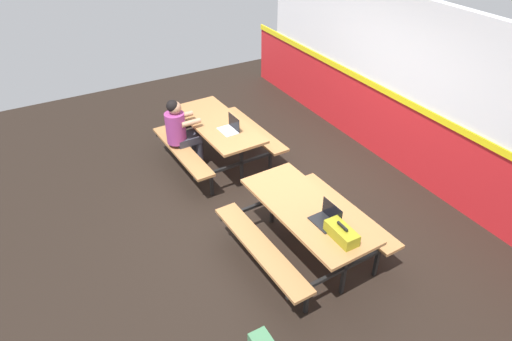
{
  "coord_description": "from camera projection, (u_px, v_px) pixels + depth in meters",
  "views": [
    {
      "loc": [
        4.44,
        -2.68,
        4.03
      ],
      "look_at": [
        0.0,
        -0.18,
        0.55
      ],
      "focal_mm": 31.41,
      "sensor_mm": 36.0,
      "label": 1
    }
  ],
  "objects": [
    {
      "name": "student_nearer",
      "position": [
        181.0,
        129.0,
        6.82
      ],
      "size": [
        0.37,
        0.53,
        1.21
      ],
      "color": "#2D2D38",
      "rests_on": "ground"
    },
    {
      "name": "laptop_dark",
      "position": [
        327.0,
        218.0,
        4.97
      ],
      "size": [
        0.33,
        0.23,
        0.22
      ],
      "color": "black",
      "rests_on": "picnic_table_right"
    },
    {
      "name": "ground_plane",
      "position": [
        266.0,
        199.0,
        6.56
      ],
      "size": [
        10.0,
        10.0,
        0.02
      ],
      "primitive_type": "cube",
      "color": "black"
    },
    {
      "name": "toolbox_grey",
      "position": [
        342.0,
        233.0,
        4.74
      ],
      "size": [
        0.4,
        0.18,
        0.18
      ],
      "color": "olive",
      "rests_on": "picnic_table_right"
    },
    {
      "name": "picnic_table_right",
      "position": [
        306.0,
        219.0,
        5.29
      ],
      "size": [
        1.83,
        1.62,
        0.74
      ],
      "color": "#9E6B3D",
      "rests_on": "ground"
    },
    {
      "name": "laptop_silver",
      "position": [
        230.0,
        128.0,
        6.69
      ],
      "size": [
        0.33,
        0.23,
        0.22
      ],
      "color": "silver",
      "rests_on": "picnic_table_left"
    },
    {
      "name": "accent_backdrop",
      "position": [
        397.0,
        88.0,
        6.77
      ],
      "size": [
        8.0,
        0.14,
        2.6
      ],
      "color": "red",
      "rests_on": "ground"
    },
    {
      "name": "picnic_table_left",
      "position": [
        218.0,
        132.0,
        7.02
      ],
      "size": [
        1.83,
        1.62,
        0.74
      ],
      "color": "#9E6B3D",
      "rests_on": "ground"
    }
  ]
}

